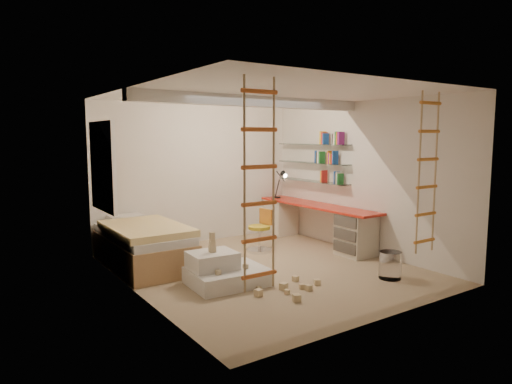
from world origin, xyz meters
TOP-DOWN VIEW (x-y plane):
  - floor at (0.00, 0.00)m, footprint 4.50×4.50m
  - ceiling_beam at (0.00, 0.30)m, footprint 4.00×0.18m
  - window_frame at (-1.97, 1.50)m, footprint 0.06×1.15m
  - window_blind at (-1.93, 1.50)m, footprint 0.02×1.00m
  - rope_ladder_left at (-1.35, -1.75)m, footprint 0.41×0.04m
  - rope_ladder_right at (1.35, -1.75)m, footprint 0.41×0.04m
  - waste_bin at (1.18, -1.34)m, footprint 0.31×0.31m
  - desk at (1.72, 0.86)m, footprint 0.56×2.80m
  - shelves at (1.87, 1.13)m, footprint 0.25×1.80m
  - bed at (-1.48, 1.23)m, footprint 1.02×2.00m
  - task_lamp at (1.67, 1.82)m, footprint 0.14×0.36m
  - swivel_chair at (0.53, 0.96)m, footprint 0.50×0.50m
  - play_platform at (-0.90, -0.24)m, footprint 1.05×0.84m
  - toy_blocks at (-0.55, -0.66)m, footprint 1.30×1.23m
  - books at (1.87, 1.13)m, footprint 0.14×0.64m

SIDE VIEW (x-z plane):
  - floor at x=0.00m, z-range 0.00..0.00m
  - play_platform at x=-0.90m, z-range -0.05..0.40m
  - waste_bin at x=1.18m, z-range 0.00..0.39m
  - toy_blocks at x=-0.55m, z-range -0.16..0.56m
  - swivel_chair at x=0.53m, z-range -0.10..0.64m
  - bed at x=-1.48m, z-range -0.02..0.67m
  - desk at x=1.72m, z-range 0.03..0.78m
  - task_lamp at x=1.67m, z-range 0.85..1.42m
  - shelves at x=1.87m, z-range 1.14..1.86m
  - rope_ladder_left at x=-1.35m, z-range 0.45..2.58m
  - rope_ladder_right at x=1.35m, z-range 0.45..2.58m
  - window_frame at x=-1.97m, z-range 0.88..2.23m
  - window_blind at x=-1.93m, z-range 0.95..2.15m
  - books at x=1.87m, z-range 1.18..2.10m
  - ceiling_beam at x=0.00m, z-range 2.44..2.60m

